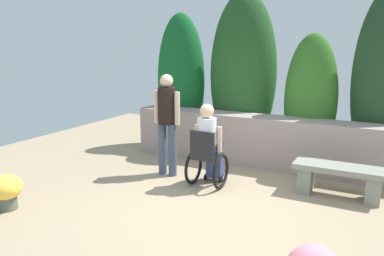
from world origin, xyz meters
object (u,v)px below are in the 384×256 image
object	(u,v)px
flower_pot_purple_near	(6,190)
person_standing_companion	(167,118)
person_in_wheelchair	(208,148)
stone_bench	(339,177)

from	to	relation	value
flower_pot_purple_near	person_standing_companion	bearing A→B (deg)	61.77
person_in_wheelchair	person_standing_companion	distance (m)	0.94
person_standing_companion	flower_pot_purple_near	size ratio (longest dim) A/B	3.55
stone_bench	flower_pot_purple_near	xyz separation A→B (m)	(-3.96, -2.59, -0.02)
stone_bench	flower_pot_purple_near	distance (m)	4.73
person_standing_companion	flower_pot_purple_near	distance (m)	2.66
person_in_wheelchair	stone_bench	bearing A→B (deg)	21.41
stone_bench	person_standing_companion	xyz separation A→B (m)	(-2.75, -0.34, 0.70)
stone_bench	person_standing_companion	distance (m)	2.86
stone_bench	person_in_wheelchair	world-z (taller)	person_in_wheelchair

